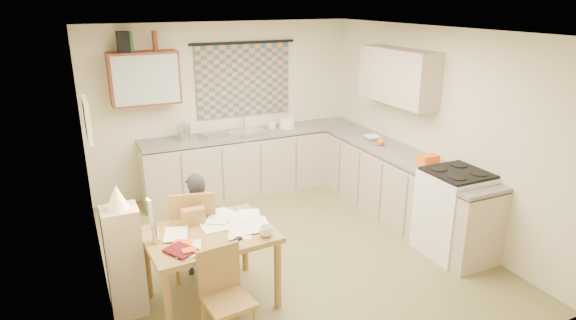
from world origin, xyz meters
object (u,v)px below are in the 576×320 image
dining_table (211,267)px  chair_far (195,248)px  counter_right (400,187)px  counter_back (253,162)px  shelf_stand (125,261)px  person (198,225)px  stove (453,213)px

dining_table → chair_far: 0.56m
counter_right → dining_table: 2.89m
counter_right → dining_table: size_ratio=2.43×
counter_back → shelf_stand: size_ratio=3.11×
chair_far → person: (0.04, 0.00, 0.26)m
stove → dining_table: size_ratio=0.82×
person → shelf_stand: bearing=42.0°
dining_table → counter_right: bearing=11.5°
counter_back → person: bearing=-124.9°
dining_table → shelf_stand: (-0.75, 0.18, 0.15)m
stove → person: size_ratio=0.87×
counter_right → stove: bearing=-90.0°
counter_back → chair_far: (-1.42, -1.98, -0.14)m
counter_back → dining_table: counter_back is taller
stove → dining_table: (-2.79, 0.22, -0.12)m
dining_table → shelf_stand: shelf_stand is taller
chair_far → shelf_stand: size_ratio=0.94×
shelf_stand → chair_far: bearing=27.0°
counter_back → dining_table: size_ratio=2.72×
counter_right → person: (-2.76, -0.20, 0.12)m
counter_right → shelf_stand: size_ratio=2.78×
counter_back → chair_far: chair_far is taller
person → shelf_stand: 0.87m
chair_far → stove: bearing=178.2°
person → shelf_stand: (-0.78, -0.38, -0.04)m
counter_right → chair_far: bearing=-175.8°
stove → dining_table: bearing=175.6°
chair_far → shelf_stand: bearing=40.6°
counter_right → counter_back: bearing=127.9°
dining_table → person: (0.03, 0.56, 0.19)m
counter_right → shelf_stand: (-3.54, -0.58, 0.08)m
counter_back → chair_far: bearing=-125.7°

